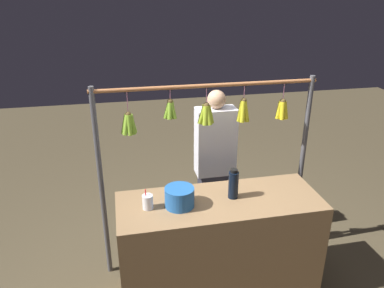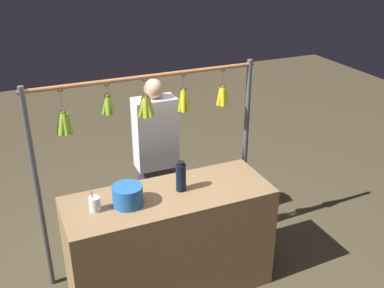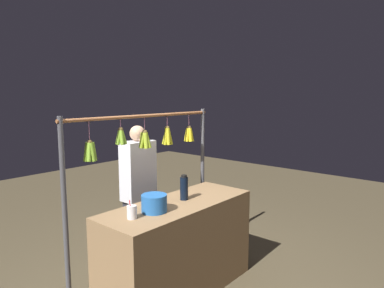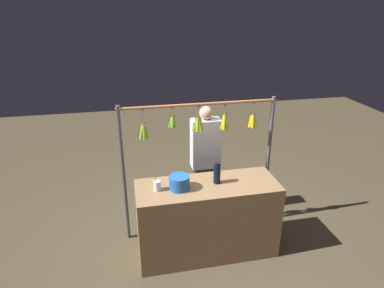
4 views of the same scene
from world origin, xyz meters
name	(u,v)px [view 1 (image 1 of 4)]	position (x,y,z in m)	size (l,w,h in m)	color
market_counter	(218,247)	(0.00, 0.00, 0.45)	(1.59, 0.59, 0.90)	olive
display_rack	(207,139)	(0.00, -0.44, 1.24)	(1.87, 0.13, 1.73)	#4C4C51
water_bottle	(233,184)	(-0.11, -0.02, 1.01)	(0.08, 0.08, 0.24)	black
blue_bucket	(179,197)	(0.32, 0.01, 0.97)	(0.22, 0.22, 0.15)	#235FAA
drink_cup	(148,202)	(0.56, 0.00, 0.95)	(0.08, 0.08, 0.16)	silver
vendor_person	(215,170)	(-0.16, -0.75, 0.78)	(0.37, 0.20, 1.57)	#2D2D38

